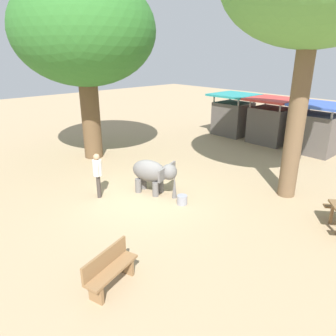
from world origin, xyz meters
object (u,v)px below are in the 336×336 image
(feed_bucket, at_px, (182,200))
(shade_tree_main, at_px, (84,32))
(market_stall_red, at_px, (270,123))
(wooden_bench, at_px, (109,268))
(market_stall_teal, at_px, (233,116))
(person_handler, at_px, (98,172))
(elephant, at_px, (154,173))
(market_stall_blue, at_px, (316,131))

(feed_bucket, bearing_deg, shade_tree_main, 176.09)
(market_stall_red, bearing_deg, feed_bucket, -76.85)
(shade_tree_main, bearing_deg, wooden_bench, -28.01)
(market_stall_teal, bearing_deg, wooden_bench, -63.80)
(person_handler, bearing_deg, wooden_bench, -86.79)
(elephant, bearing_deg, feed_bucket, -13.81)
(elephant, height_order, market_stall_blue, market_stall_blue)
(wooden_bench, distance_m, market_stall_teal, 14.77)
(elephant, bearing_deg, market_stall_blue, 59.15)
(market_stall_red, bearing_deg, market_stall_teal, 180.00)
(market_stall_teal, bearing_deg, feed_bucket, -62.70)
(person_handler, xyz_separation_m, wooden_bench, (4.23, -2.26, -0.48))
(shade_tree_main, xyz_separation_m, wooden_bench, (8.45, -4.50, -5.25))
(elephant, height_order, wooden_bench, elephant)
(elephant, relative_size, market_stall_blue, 0.72)
(shade_tree_main, distance_m, market_stall_blue, 12.18)
(person_handler, relative_size, market_stall_blue, 0.64)
(person_handler, height_order, feed_bucket, person_handler)
(market_stall_teal, bearing_deg, market_stall_red, 0.00)
(person_handler, xyz_separation_m, market_stall_teal, (-2.28, 10.98, 0.19))
(elephant, distance_m, person_handler, 1.99)
(market_stall_teal, height_order, market_stall_blue, same)
(elephant, height_order, feed_bucket, elephant)
(market_stall_blue, xyz_separation_m, feed_bucket, (-0.45, -9.20, -0.98))
(person_handler, bearing_deg, market_stall_blue, 16.42)
(shade_tree_main, bearing_deg, person_handler, -27.92)
(shade_tree_main, bearing_deg, feed_bucket, -3.91)
(feed_bucket, bearing_deg, market_stall_teal, 117.30)
(elephant, height_order, person_handler, person_handler)
(wooden_bench, xyz_separation_m, market_stall_red, (-3.91, 13.24, 0.67))
(person_handler, relative_size, market_stall_teal, 0.64)
(market_stall_blue, bearing_deg, market_stall_red, 180.00)
(market_stall_teal, bearing_deg, shade_tree_main, -102.51)
(shade_tree_main, relative_size, feed_bucket, 22.65)
(person_handler, relative_size, market_stall_red, 0.64)
(wooden_bench, xyz_separation_m, market_stall_blue, (-1.31, 13.24, 0.67))
(elephant, xyz_separation_m, person_handler, (-1.13, -1.63, 0.14))
(market_stall_red, distance_m, feed_bucket, 9.50)
(market_stall_red, height_order, market_stall_blue, same)
(market_stall_teal, xyz_separation_m, feed_bucket, (4.75, -9.20, -0.98))
(market_stall_teal, relative_size, market_stall_blue, 1.00)
(elephant, xyz_separation_m, wooden_bench, (3.10, -3.89, -0.33))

